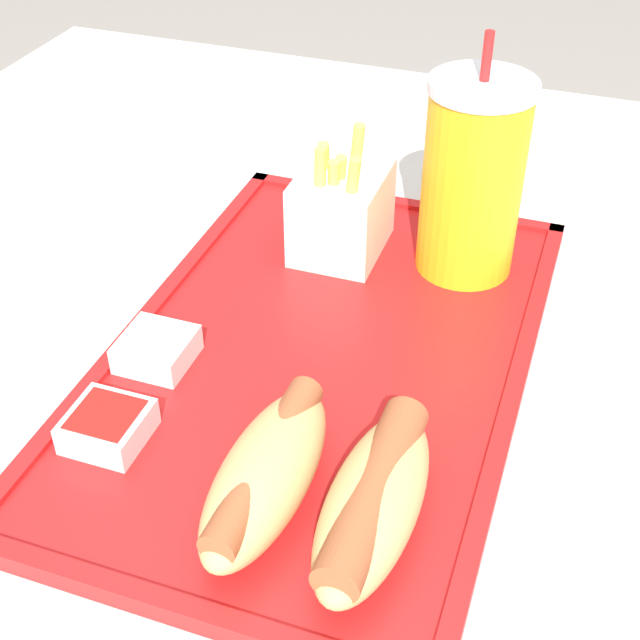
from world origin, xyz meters
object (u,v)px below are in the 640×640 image
at_px(soda_cup, 473,178).
at_px(hot_dog_far, 374,500).
at_px(sauce_cup_ketchup, 108,425).
at_px(sauce_cup_mayo, 156,349).
at_px(hot_dog_near, 266,473).
at_px(fries_carton, 341,210).

distance_m(soda_cup, hot_dog_far, 0.28).
bearing_deg(sauce_cup_ketchup, sauce_cup_mayo, -175.23).
height_order(hot_dog_far, sauce_cup_mayo, hot_dog_far).
bearing_deg(hot_dog_far, hot_dog_near, -90.00).
relative_size(hot_dog_far, hot_dog_near, 1.00).
distance_m(soda_cup, fries_carton, 0.11).
relative_size(soda_cup, hot_dog_far, 1.33).
bearing_deg(soda_cup, fries_carton, -84.18).
height_order(soda_cup, sauce_cup_mayo, soda_cup).
bearing_deg(sauce_cup_ketchup, hot_dog_near, 82.76).
bearing_deg(sauce_cup_mayo, soda_cup, 137.07).
relative_size(soda_cup, hot_dog_near, 1.33).
xyz_separation_m(soda_cup, hot_dog_near, (0.28, -0.06, -0.05)).
bearing_deg(hot_dog_near, sauce_cup_ketchup, -97.24).
relative_size(soda_cup, sauce_cup_mayo, 3.98).
bearing_deg(fries_carton, hot_dog_near, 9.30).
relative_size(hot_dog_near, fries_carton, 1.32).
bearing_deg(hot_dog_far, sauce_cup_mayo, -116.54).
bearing_deg(sauce_cup_mayo, hot_dog_far, 63.46).
relative_size(hot_dog_near, sauce_cup_mayo, 3.00).
distance_m(hot_dog_near, sauce_cup_ketchup, 0.11).
relative_size(fries_carton, sauce_cup_ketchup, 2.27).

